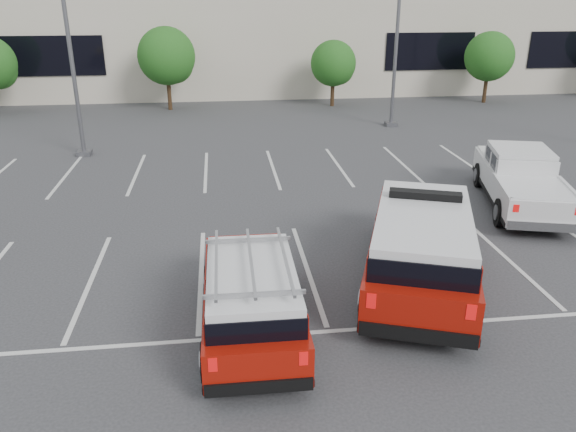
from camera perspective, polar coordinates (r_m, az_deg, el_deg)
name	(u,v)px	position (r m, az deg, el deg)	size (l,w,h in m)	color
ground	(307,270)	(14.47, 1.98, -5.47)	(120.00, 120.00, 0.00)	#313134
stall_markings	(286,208)	(18.54, -0.16, 0.86)	(23.00, 15.00, 0.01)	silver
convention_building	(245,20)	(44.66, -4.38, 19.24)	(60.00, 16.99, 13.20)	beige
tree_mid_left	(168,58)	(35.05, -12.08, 15.43)	(3.37, 3.37, 4.85)	#3F2B19
tree_mid_right	(335,65)	(35.72, 4.75, 15.05)	(2.77, 2.77, 3.99)	#3F2B19
tree_right	(490,58)	(38.94, 19.85, 14.85)	(3.07, 3.07, 4.42)	#3F2B19
light_pole_left	(68,31)	(25.45, -21.49, 17.11)	(0.90, 0.60, 10.24)	#59595E
light_pole_mid	(398,23)	(30.13, 11.08, 18.64)	(0.90, 0.60, 10.24)	#59595E
fire_chief_suv	(421,251)	(13.73, 13.33, -3.44)	(4.30, 6.71, 2.22)	maroon
white_pickup	(520,184)	(20.06, 22.50, 2.99)	(3.57, 6.30, 1.83)	silver
ladder_suv	(251,301)	(11.61, -3.75, -8.60)	(1.92, 4.82, 1.89)	maroon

